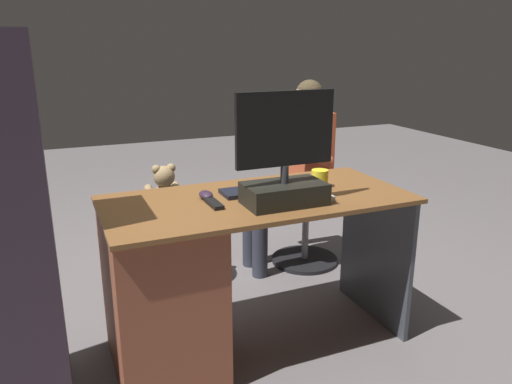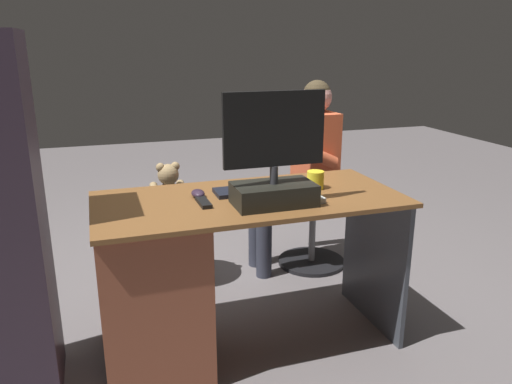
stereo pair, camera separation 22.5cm
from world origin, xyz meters
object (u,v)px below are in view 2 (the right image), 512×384
object	(u,v)px
visitor_chair	(313,224)
person	(303,161)
monitor	(274,171)
tv_remote	(203,202)
teddy_bear	(169,189)
office_chair_teddy	(172,241)
desk	(171,279)
keyboard	(258,190)
cup	(315,180)
computer_mouse	(198,194)

from	to	relation	value
visitor_chair	person	bearing A→B (deg)	-1.24
monitor	tv_remote	bearing A→B (deg)	-18.64
monitor	teddy_bear	distance (m)	1.02
office_chair_teddy	teddy_bear	xyz separation A→B (m)	(-0.00, -0.01, 0.33)
person	office_chair_teddy	bearing A→B (deg)	-1.24
office_chair_teddy	person	distance (m)	0.96
desk	visitor_chair	world-z (taller)	desk
keyboard	visitor_chair	distance (m)	1.03
monitor	person	distance (m)	1.05
cup	person	size ratio (longest dim) A/B	0.07
keyboard	office_chair_teddy	size ratio (longest dim) A/B	0.87
person	desk	bearing A→B (deg)	37.86
monitor	person	world-z (taller)	monitor
monitor	office_chair_teddy	world-z (taller)	monitor
teddy_bear	person	size ratio (longest dim) A/B	0.24
monitor	desk	bearing A→B (deg)	-16.84
monitor	office_chair_teddy	xyz separation A→B (m)	(0.33, -0.91, -0.63)
keyboard	cup	size ratio (longest dim) A/B	4.84
tv_remote	visitor_chair	world-z (taller)	tv_remote
monitor	visitor_chair	size ratio (longest dim) A/B	1.04
cup	person	bearing A→B (deg)	-108.84
teddy_bear	visitor_chair	distance (m)	0.99
office_chair_teddy	person	xyz separation A→B (m)	(-0.85, 0.02, 0.44)
computer_mouse	tv_remote	distance (m)	0.11
keyboard	monitor	bearing A→B (deg)	90.36
tv_remote	teddy_bear	bearing A→B (deg)	-88.61
monitor	visitor_chair	bearing A→B (deg)	-124.38
cup	teddy_bear	size ratio (longest dim) A/B	0.30
monitor	computer_mouse	size ratio (longest dim) A/B	5.13
desk	person	world-z (taller)	person
tv_remote	visitor_chair	distance (m)	1.29
keyboard	office_chair_teddy	bearing A→B (deg)	-64.91
tv_remote	person	distance (m)	1.14
computer_mouse	teddy_bear	world-z (taller)	computer_mouse
keyboard	person	xyz separation A→B (m)	(-0.52, -0.68, -0.05)
keyboard	office_chair_teddy	world-z (taller)	keyboard
keyboard	teddy_bear	size ratio (longest dim) A/B	1.43
computer_mouse	visitor_chair	distance (m)	1.23
desk	computer_mouse	distance (m)	0.41
tv_remote	person	size ratio (longest dim) A/B	0.12
office_chair_teddy	desk	bearing A→B (deg)	81.42
computer_mouse	keyboard	bearing A→B (deg)	179.93
desk	office_chair_teddy	distance (m)	0.79
desk	computer_mouse	size ratio (longest dim) A/B	14.66
monitor	keyboard	world-z (taller)	monitor
office_chair_teddy	monitor	bearing A→B (deg)	109.96
monitor	cup	xyz separation A→B (m)	(-0.28, -0.17, -0.11)
office_chair_teddy	person	size ratio (longest dim) A/B	0.40
cup	visitor_chair	xyz separation A→B (m)	(-0.33, -0.72, -0.52)
desk	cup	distance (m)	0.83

